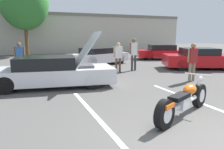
{
  "coord_description": "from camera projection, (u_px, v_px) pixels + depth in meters",
  "views": [
    {
      "loc": [
        -3.11,
        -2.77,
        1.95
      ],
      "look_at": [
        -0.71,
        3.19,
        0.8
      ],
      "focal_mm": 35.0,
      "sensor_mm": 36.0,
      "label": 1
    }
  ],
  "objects": [
    {
      "name": "parking_stripe_middle",
      "position": [
        216.0,
        109.0,
        5.88
      ],
      "size": [
        0.12,
        6.0,
        0.01
      ],
      "primitive_type": "cube",
      "color": "white",
      "rests_on": "ground"
    },
    {
      "name": "tree_background",
      "position": [
        24.0,
        2.0,
        20.14
      ],
      "size": [
        4.44,
        4.44,
        7.56
      ],
      "color": "brown",
      "rests_on": "ground"
    },
    {
      "name": "ground_plane",
      "position": [
        212.0,
        143.0,
        4.02
      ],
      "size": [
        80.0,
        80.0,
        0.0
      ],
      "primitive_type": "plane",
      "color": "#514F4C"
    },
    {
      "name": "parked_car_right_row",
      "position": [
        163.0,
        52.0,
        18.25
      ],
      "size": [
        4.82,
        3.29,
        1.19
      ],
      "rotation": [
        0.0,
        0.0,
        -0.34
      ],
      "color": "red",
      "rests_on": "ground"
    },
    {
      "name": "spectator_by_show_car",
      "position": [
        134.0,
        51.0,
        12.14
      ],
      "size": [
        0.52,
        0.24,
        1.8
      ],
      "color": "#333338",
      "rests_on": "ground"
    },
    {
      "name": "parking_stripe_foreground",
      "position": [
        105.0,
        127.0,
        4.71
      ],
      "size": [
        0.12,
        6.0,
        0.01
      ],
      "primitive_type": "cube",
      "color": "white",
      "rests_on": "ground"
    },
    {
      "name": "far_building",
      "position": [
        52.0,
        32.0,
        25.14
      ],
      "size": [
        32.0,
        4.2,
        4.4
      ],
      "color": "#B2AD9E",
      "rests_on": "ground"
    },
    {
      "name": "parked_car_mid_left_row",
      "position": [
        98.0,
        56.0,
        14.72
      ],
      "size": [
        4.4,
        3.16,
        1.14
      ],
      "rotation": [
        0.0,
        0.0,
        0.38
      ],
      "color": "silver",
      "rests_on": "ground"
    },
    {
      "name": "parked_car_mid_right_row",
      "position": [
        201.0,
        59.0,
        12.94
      ],
      "size": [
        4.67,
        3.47,
        1.22
      ],
      "rotation": [
        0.0,
        0.0,
        -0.42
      ],
      "color": "red",
      "rests_on": "ground"
    },
    {
      "name": "spectator_midground",
      "position": [
        20.0,
        55.0,
        11.1
      ],
      "size": [
        0.52,
        0.21,
        1.61
      ],
      "color": "#38476B",
      "rests_on": "ground"
    },
    {
      "name": "motorcycle",
      "position": [
        184.0,
        101.0,
        5.28
      ],
      "size": [
        2.41,
        1.31,
        0.96
      ],
      "rotation": [
        0.0,
        0.0,
        0.46
      ],
      "color": "black",
      "rests_on": "ground"
    },
    {
      "name": "spectator_near_motorcycle",
      "position": [
        193.0,
        59.0,
        9.32
      ],
      "size": [
        0.52,
        0.21,
        1.63
      ],
      "color": "gray",
      "rests_on": "ground"
    },
    {
      "name": "show_car_hood_open",
      "position": [
        51.0,
        72.0,
        8.4
      ],
      "size": [
        4.98,
        2.51,
        2.1
      ],
      "rotation": [
        0.0,
        0.0,
        -0.15
      ],
      "color": "silver",
      "rests_on": "ground"
    },
    {
      "name": "spectator_far_lot",
      "position": [
        118.0,
        55.0,
        11.44
      ],
      "size": [
        0.52,
        0.21,
        1.59
      ],
      "color": "brown",
      "rests_on": "ground"
    }
  ]
}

